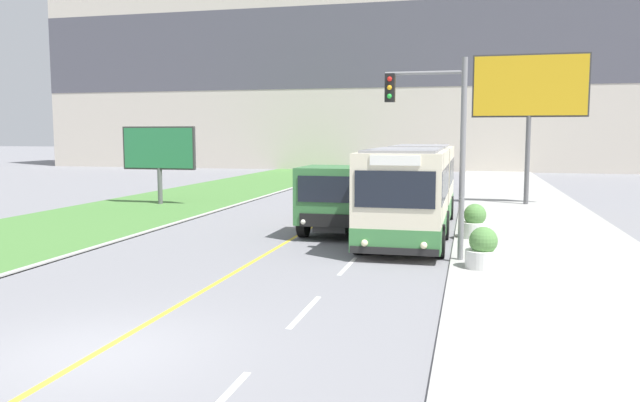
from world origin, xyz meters
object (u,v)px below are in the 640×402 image
(traffic_light_mast, at_px, (439,133))
(billboard_large, at_px, (530,91))
(dump_truck, at_px, (341,199))
(planter_round_second, at_px, (475,223))
(planter_round_near, at_px, (483,250))
(billboard_small, at_px, (159,150))
(city_bus, at_px, (414,189))

(traffic_light_mast, xyz_separation_m, billboard_large, (3.67, 15.31, 2.15))
(dump_truck, distance_m, traffic_light_mast, 6.11)
(traffic_light_mast, distance_m, planter_round_second, 5.16)
(planter_round_near, bearing_deg, traffic_light_mast, 141.98)
(dump_truck, xyz_separation_m, billboard_small, (-11.08, 7.14, 1.53))
(billboard_small, xyz_separation_m, planter_round_near, (16.02, -12.39, -2.25))
(planter_round_near, xyz_separation_m, planter_round_second, (-0.19, 5.00, 0.03))
(traffic_light_mast, xyz_separation_m, planter_round_near, (1.26, -0.99, -3.10))
(traffic_light_mast, height_order, planter_round_second, traffic_light_mast)
(city_bus, xyz_separation_m, planter_round_second, (2.22, -1.30, -1.02))
(traffic_light_mast, distance_m, planter_round_near, 3.49)
(billboard_large, bearing_deg, dump_truck, -123.62)
(billboard_large, relative_size, planter_round_second, 6.49)
(dump_truck, height_order, billboard_small, billboard_small)
(billboard_large, bearing_deg, traffic_light_mast, -103.47)
(planter_round_second, bearing_deg, dump_truck, 177.08)
(planter_round_second, bearing_deg, planter_round_near, -87.78)
(dump_truck, xyz_separation_m, planter_round_second, (4.75, -0.24, -0.68))
(dump_truck, height_order, billboard_large, billboard_large)
(planter_round_second, bearing_deg, traffic_light_mast, -104.90)
(billboard_small, bearing_deg, traffic_light_mast, -37.69)
(city_bus, height_order, planter_round_second, city_bus)
(city_bus, bearing_deg, billboard_small, 155.90)
(billboard_small, height_order, planter_round_second, billboard_small)
(billboard_large, xyz_separation_m, planter_round_second, (-2.60, -11.29, -5.21))
(city_bus, xyz_separation_m, billboard_small, (-13.61, 6.09, 1.20))
(traffic_light_mast, height_order, billboard_small, traffic_light_mast)
(city_bus, bearing_deg, planter_round_near, -69.04)
(billboard_small, bearing_deg, city_bus, -24.10)
(billboard_small, bearing_deg, dump_truck, -32.82)
(planter_round_near, bearing_deg, billboard_large, 81.61)
(traffic_light_mast, bearing_deg, city_bus, 102.22)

